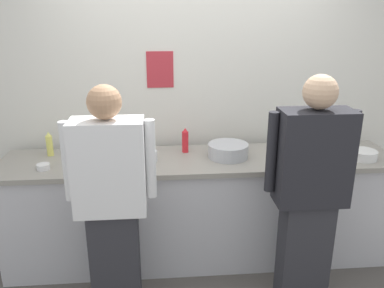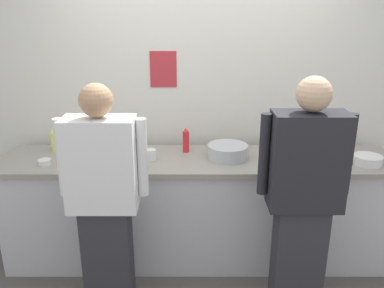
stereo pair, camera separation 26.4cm
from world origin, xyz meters
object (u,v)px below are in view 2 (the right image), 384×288
object	(u,v)px
plate_stack_front	(369,160)
ramekin_red_sauce	(46,162)
plate_stack_rear	(89,152)
squeeze_bottle_secondary	(55,140)
deli_cup	(152,155)
ramekin_yellow_sauce	(77,163)
sheet_tray	(314,157)
chef_center	(305,196)
chef_near_left	(105,197)
mixing_bowl_steel	(229,152)
chefs_knife	(83,156)
squeeze_bottle_spare	(104,155)
squeeze_bottle_primary	(187,140)

from	to	relation	value
plate_stack_front	ramekin_red_sauce	xyz separation A→B (m)	(-2.54, -0.01, -0.01)
plate_stack_rear	squeeze_bottle_secondary	world-z (taller)	squeeze_bottle_secondary
deli_cup	ramekin_yellow_sauce	bearing A→B (deg)	-168.85
sheet_tray	squeeze_bottle_secondary	size ratio (longest dim) A/B	2.52
plate_stack_rear	sheet_tray	size ratio (longest dim) A/B	0.40
sheet_tray	deli_cup	distance (m)	1.33
chef_center	plate_stack_rear	world-z (taller)	chef_center
chef_near_left	chef_center	size ratio (longest dim) A/B	0.97
chef_near_left	sheet_tray	world-z (taller)	chef_near_left
chef_center	mixing_bowl_steel	xyz separation A→B (m)	(-0.45, 0.65, 0.08)
plate_stack_rear	chef_center	bearing A→B (deg)	-22.89
mixing_bowl_steel	chefs_knife	world-z (taller)	mixing_bowl_steel
mixing_bowl_steel	squeeze_bottle_spare	world-z (taller)	squeeze_bottle_spare
plate_stack_rear	chef_near_left	bearing A→B (deg)	-68.11
chef_near_left	ramekin_red_sauce	distance (m)	0.73
sheet_tray	ramekin_red_sauce	distance (m)	2.15
mixing_bowl_steel	ramekin_yellow_sauce	world-z (taller)	mixing_bowl_steel
squeeze_bottle_secondary	chefs_knife	size ratio (longest dim) A/B	0.74
chef_near_left	mixing_bowl_steel	distance (m)	1.09
squeeze_bottle_primary	chef_center	bearing A→B (deg)	-45.07
chef_center	squeeze_bottle_spare	size ratio (longest dim) A/B	9.50
mixing_bowl_steel	chefs_knife	xyz separation A→B (m)	(-1.20, 0.02, -0.05)
chef_near_left	deli_cup	xyz separation A→B (m)	(0.26, 0.57, 0.10)
ramekin_yellow_sauce	mixing_bowl_steel	bearing A→B (deg)	7.58
sheet_tray	squeeze_bottle_spare	distance (m)	1.69
plate_stack_front	squeeze_bottle_primary	size ratio (longest dim) A/B	1.02
plate_stack_rear	mixing_bowl_steel	size ratio (longest dim) A/B	0.62
ramekin_yellow_sauce	squeeze_bottle_spare	bearing A→B (deg)	1.85
plate_stack_front	squeeze_bottle_primary	distance (m)	1.46
chef_near_left	sheet_tray	bearing A→B (deg)	20.93
plate_stack_front	ramekin_red_sauce	world-z (taller)	plate_stack_front
squeeze_bottle_spare	chef_center	bearing A→B (deg)	-19.07
plate_stack_rear	squeeze_bottle_spare	xyz separation A→B (m)	(0.17, -0.18, 0.04)
sheet_tray	deli_cup	world-z (taller)	deli_cup
ramekin_red_sauce	plate_stack_front	bearing A→B (deg)	0.21
sheet_tray	plate_stack_rear	bearing A→B (deg)	178.82
chef_center	chefs_knife	bearing A→B (deg)	157.88
sheet_tray	mixing_bowl_steel	bearing A→B (deg)	179.17
squeeze_bottle_secondary	chef_center	bearing A→B (deg)	-22.84
mixing_bowl_steel	squeeze_bottle_spare	bearing A→B (deg)	-171.16
chef_center	deli_cup	distance (m)	1.24
chef_near_left	ramekin_yellow_sauce	distance (m)	0.56
chef_center	sheet_tray	distance (m)	0.69
mixing_bowl_steel	squeeze_bottle_secondary	bearing A→B (deg)	173.73
ramekin_red_sauce	plate_stack_rear	bearing A→B (deg)	30.31
ramekin_yellow_sauce	ramekin_red_sauce	xyz separation A→B (m)	(-0.25, 0.01, 0.00)
chef_near_left	ramekin_yellow_sauce	xyz separation A→B (m)	(-0.31, 0.46, 0.07)
plate_stack_front	squeeze_bottle_primary	bearing A→B (deg)	168.63
squeeze_bottle_primary	sheet_tray	bearing A→B (deg)	-8.77
sheet_tray	squeeze_bottle_spare	bearing A→B (deg)	-175.16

